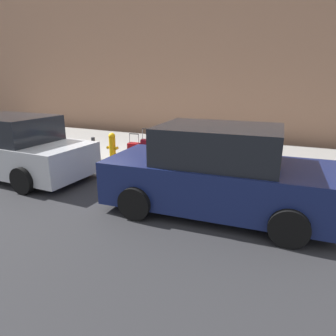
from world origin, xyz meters
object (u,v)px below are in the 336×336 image
at_px(suitcase_navy_2, 178,156).
at_px(suitcase_maroon_4, 148,152).
at_px(suitcase_black_1, 194,160).
at_px(bollard_post, 94,148).
at_px(parking_meter, 259,144).
at_px(parked_car_silver_1, 12,148).
at_px(suitcase_teal_3, 162,155).
at_px(suitcase_red_5, 135,153).
at_px(suitcase_silver_0, 208,163).
at_px(parked_car_navy_0, 217,173).
at_px(fire_hydrant, 112,146).

distance_m(suitcase_navy_2, suitcase_maroon_4, 0.96).
bearing_deg(suitcase_black_1, bollard_post, 3.65).
height_order(suitcase_black_1, suitcase_navy_2, suitcase_navy_2).
relative_size(parking_meter, parked_car_silver_1, 0.28).
height_order(suitcase_teal_3, parking_meter, parking_meter).
bearing_deg(suitcase_teal_3, suitcase_red_5, 3.92).
distance_m(suitcase_silver_0, suitcase_red_5, 2.25).
height_order(suitcase_silver_0, suitcase_teal_3, suitcase_teal_3).
xyz_separation_m(suitcase_silver_0, suitcase_navy_2, (0.88, -0.00, 0.09)).
bearing_deg(suitcase_red_5, suitcase_black_1, -176.28).
xyz_separation_m(suitcase_black_1, suitcase_navy_2, (0.47, 0.08, 0.10)).
height_order(suitcase_navy_2, suitcase_red_5, suitcase_navy_2).
relative_size(suitcase_red_5, parked_car_silver_1, 0.20).
bearing_deg(bollard_post, parked_car_silver_1, 56.38).
bearing_deg(suitcase_maroon_4, parked_car_silver_1, 33.31).
relative_size(suitcase_black_1, suitcase_teal_3, 0.82).
distance_m(suitcase_maroon_4, suitcase_red_5, 0.42).
height_order(suitcase_black_1, parked_car_navy_0, parked_car_navy_0).
bearing_deg(parked_car_navy_0, parked_car_silver_1, -0.00).
relative_size(suitcase_silver_0, parked_car_silver_1, 0.13).
bearing_deg(parked_car_silver_1, suitcase_teal_3, -150.22).
xyz_separation_m(suitcase_teal_3, parking_meter, (-2.64, -0.25, 0.49)).
bearing_deg(bollard_post, parking_meter, -175.36).
relative_size(suitcase_maroon_4, suitcase_red_5, 1.18).
distance_m(suitcase_black_1, parked_car_silver_1, 4.99).
xyz_separation_m(suitcase_maroon_4, parking_meter, (-3.09, -0.25, 0.45)).
xyz_separation_m(suitcase_silver_0, parked_car_silver_1, (4.93, 2.01, 0.36)).
relative_size(suitcase_maroon_4, bollard_post, 1.55).
bearing_deg(suitcase_black_1, suitcase_teal_3, 3.54).
relative_size(suitcase_black_1, parked_car_navy_0, 0.18).
xyz_separation_m(bollard_post, parked_car_navy_0, (-4.46, 1.88, 0.31)).
height_order(suitcase_red_5, fire_hydrant, suitcase_red_5).
xyz_separation_m(suitcase_black_1, parked_car_silver_1, (4.51, 2.09, 0.37)).
xyz_separation_m(parked_car_navy_0, parked_car_silver_1, (5.71, -0.00, -0.04)).
relative_size(suitcase_teal_3, suitcase_red_5, 1.08).
distance_m(suitcase_navy_2, suitcase_red_5, 1.37).
bearing_deg(suitcase_silver_0, suitcase_teal_3, -0.94).
relative_size(suitcase_teal_3, parking_meter, 0.77).
relative_size(suitcase_silver_0, parked_car_navy_0, 0.13).
height_order(suitcase_maroon_4, parked_car_silver_1, parked_car_silver_1).
xyz_separation_m(suitcase_teal_3, suitcase_maroon_4, (0.46, 0.00, 0.04)).
height_order(suitcase_maroon_4, bollard_post, suitcase_maroon_4).
height_order(suitcase_teal_3, parked_car_silver_1, parked_car_silver_1).
xyz_separation_m(suitcase_navy_2, suitcase_maroon_4, (0.96, -0.02, 0.02)).
relative_size(suitcase_silver_0, bollard_post, 0.84).
height_order(suitcase_silver_0, suitcase_black_1, suitcase_black_1).
height_order(suitcase_black_1, suitcase_maroon_4, suitcase_maroon_4).
relative_size(suitcase_maroon_4, fire_hydrant, 1.26).
height_order(suitcase_red_5, parked_car_silver_1, parked_car_silver_1).
distance_m(suitcase_silver_0, parking_meter, 1.40).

